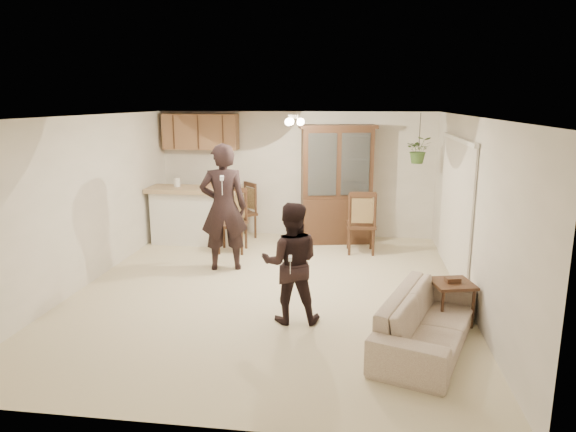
# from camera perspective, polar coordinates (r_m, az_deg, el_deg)

# --- Properties ---
(floor) EXTENTS (6.50, 6.50, 0.00)m
(floor) POSITION_cam_1_polar(r_m,az_deg,el_deg) (7.57, -2.13, -8.24)
(floor) COLOR beige
(floor) RESTS_ON ground
(ceiling) EXTENTS (5.50, 6.50, 0.02)m
(ceiling) POSITION_cam_1_polar(r_m,az_deg,el_deg) (7.08, -2.30, 11.02)
(ceiling) COLOR silver
(ceiling) RESTS_ON wall_back
(wall_back) EXTENTS (5.50, 0.02, 2.50)m
(wall_back) POSITION_cam_1_polar(r_m,az_deg,el_deg) (10.39, 0.89, 4.64)
(wall_back) COLOR white
(wall_back) RESTS_ON ground
(wall_front) EXTENTS (5.50, 0.02, 2.50)m
(wall_front) POSITION_cam_1_polar(r_m,az_deg,el_deg) (4.18, -9.98, -7.90)
(wall_front) COLOR white
(wall_front) RESTS_ON ground
(wall_left) EXTENTS (0.02, 6.50, 2.50)m
(wall_left) POSITION_cam_1_polar(r_m,az_deg,el_deg) (8.15, -21.62, 1.51)
(wall_left) COLOR white
(wall_left) RESTS_ON ground
(wall_right) EXTENTS (0.02, 6.50, 2.50)m
(wall_right) POSITION_cam_1_polar(r_m,az_deg,el_deg) (7.28, 19.65, 0.41)
(wall_right) COLOR white
(wall_right) RESTS_ON ground
(breakfast_bar) EXTENTS (1.60, 0.55, 1.00)m
(breakfast_bar) POSITION_cam_1_polar(r_m,az_deg,el_deg) (10.06, -10.28, -0.18)
(breakfast_bar) COLOR white
(breakfast_bar) RESTS_ON floor
(bar_top) EXTENTS (1.75, 0.70, 0.08)m
(bar_top) POSITION_cam_1_polar(r_m,az_deg,el_deg) (9.95, -10.40, 2.91)
(bar_top) COLOR tan
(bar_top) RESTS_ON breakfast_bar
(upper_cabinets) EXTENTS (1.50, 0.34, 0.70)m
(upper_cabinets) POSITION_cam_1_polar(r_m,az_deg,el_deg) (10.53, -9.68, 9.22)
(upper_cabinets) COLOR brown
(upper_cabinets) RESTS_ON wall_back
(vertical_blinds) EXTENTS (0.06, 2.30, 2.10)m
(vertical_blinds) POSITION_cam_1_polar(r_m,az_deg,el_deg) (8.16, 18.04, 0.72)
(vertical_blinds) COLOR silver
(vertical_blinds) RESTS_ON wall_right
(ceiling_fixture) EXTENTS (0.36, 0.36, 0.20)m
(ceiling_fixture) POSITION_cam_1_polar(r_m,az_deg,el_deg) (8.24, 0.58, 10.57)
(ceiling_fixture) COLOR #FFE6BF
(ceiling_fixture) RESTS_ON ceiling
(hanging_plant) EXTENTS (0.43, 0.37, 0.48)m
(hanging_plant) POSITION_cam_1_polar(r_m,az_deg,el_deg) (9.47, 14.33, 7.12)
(hanging_plant) COLOR #325321
(hanging_plant) RESTS_ON ceiling
(plant_cord) EXTENTS (0.01, 0.01, 0.65)m
(plant_cord) POSITION_cam_1_polar(r_m,az_deg,el_deg) (9.44, 14.44, 9.08)
(plant_cord) COLOR #29241E
(plant_cord) RESTS_ON ceiling
(sofa) EXTENTS (1.32, 2.01, 0.73)m
(sofa) POSITION_cam_1_polar(r_m,az_deg,el_deg) (6.05, 15.31, -10.54)
(sofa) COLOR beige
(sofa) RESTS_ON floor
(adult) EXTENTS (0.74, 0.57, 1.80)m
(adult) POSITION_cam_1_polar(r_m,az_deg,el_deg) (8.34, -7.15, 0.09)
(adult) COLOR black
(adult) RESTS_ON floor
(child) EXTENTS (0.71, 0.58, 1.35)m
(child) POSITION_cam_1_polar(r_m,az_deg,el_deg) (6.35, 0.32, -5.94)
(child) COLOR black
(child) RESTS_ON floor
(china_hutch) EXTENTS (1.52, 0.82, 2.27)m
(china_hutch) POSITION_cam_1_polar(r_m,az_deg,el_deg) (9.91, 5.40, 3.43)
(china_hutch) COLOR #361C13
(china_hutch) RESTS_ON floor
(side_table) EXTENTS (0.58, 0.58, 0.59)m
(side_table) POSITION_cam_1_polar(r_m,az_deg,el_deg) (6.75, 17.67, -9.04)
(side_table) COLOR #361C13
(side_table) RESTS_ON floor
(chair_bar) EXTENTS (0.52, 0.52, 1.15)m
(chair_bar) POSITION_cam_1_polar(r_m,az_deg,el_deg) (9.42, -6.18, -2.03)
(chair_bar) COLOR #361C13
(chair_bar) RESTS_ON floor
(chair_hutch_left) EXTENTS (0.69, 0.69, 1.11)m
(chair_hutch_left) POSITION_cam_1_polar(r_m,az_deg,el_deg) (10.37, -5.18, -0.71)
(chair_hutch_left) COLOR #361C13
(chair_hutch_left) RESTS_ON floor
(chair_hutch_right) EXTENTS (0.54, 0.54, 1.15)m
(chair_hutch_right) POSITION_cam_1_polar(r_m,az_deg,el_deg) (9.41, 8.07, -2.08)
(chair_hutch_right) COLOR #361C13
(chair_hutch_right) RESTS_ON floor
(controller_adult) EXTENTS (0.10, 0.19, 0.05)m
(controller_adult) POSITION_cam_1_polar(r_m,az_deg,el_deg) (7.74, -7.36, 4.22)
(controller_adult) COLOR white
(controller_adult) RESTS_ON adult
(controller_child) EXTENTS (0.05, 0.13, 0.04)m
(controller_child) POSITION_cam_1_polar(r_m,az_deg,el_deg) (5.94, 0.25, -4.71)
(controller_child) COLOR white
(controller_child) RESTS_ON child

